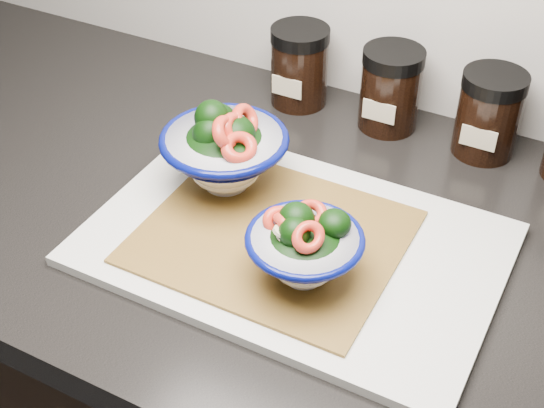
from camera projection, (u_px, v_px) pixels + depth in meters
The scene contains 8 objects.
countertop at pixel (396, 267), 0.85m from camera, with size 3.50×0.60×0.04m, color black.
cutting_board at pixel (294, 244), 0.84m from camera, with size 0.45×0.30×0.01m, color beige.
bamboo_mat at pixel (272, 236), 0.84m from camera, with size 0.28×0.24×0.00m, color olive.
bowl_left at pixel (225, 150), 0.88m from camera, with size 0.15×0.15×0.11m.
bowl_right at pixel (304, 248), 0.76m from camera, with size 0.12×0.12×0.09m.
spice_jar_a at pixel (299, 66), 1.06m from camera, with size 0.08×0.08×0.11m.
spice_jar_b at pixel (390, 89), 1.01m from camera, with size 0.08×0.08×0.11m.
spice_jar_c at pixel (489, 114), 0.96m from camera, with size 0.08×0.08×0.11m.
Camera 1 is at (0.16, 0.84, 1.47)m, focal length 50.00 mm.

